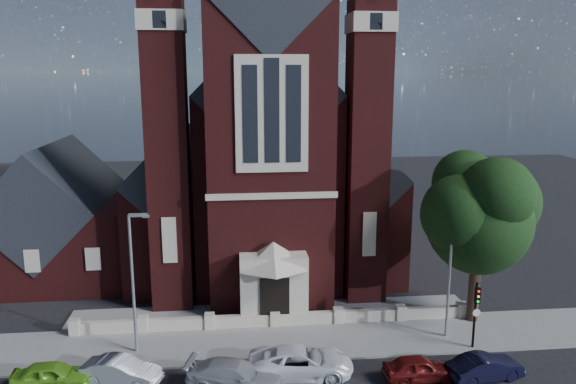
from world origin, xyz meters
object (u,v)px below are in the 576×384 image
object	(u,v)px
traffic_signal	(476,307)
car_silver_b	(235,375)
car_lime_van	(52,375)
car_silver_a	(121,371)
street_lamp_right	(452,264)
parish_hall	(58,223)
car_dark_red	(419,368)
street_tree	(483,216)
church	(259,157)
car_white_suv	(301,362)
car_navy	(485,367)
street_lamp_left	(134,276)

from	to	relation	value
traffic_signal	car_silver_b	xyz separation A→B (m)	(-13.52, -2.63, -1.87)
car_lime_van	car_silver_a	world-z (taller)	car_silver_a
street_lamp_right	car_lime_van	world-z (taller)	street_lamp_right
parish_hall	car_dark_red	bearing A→B (deg)	-38.73
street_tree	church	bearing A→B (deg)	126.17
church	street_lamp_right	distance (m)	21.76
car_white_suv	car_navy	size ratio (longest dim) A/B	1.37
street_lamp_right	car_navy	bearing A→B (deg)	-88.08
street_tree	car_lime_van	world-z (taller)	street_tree
street_tree	car_silver_a	bearing A→B (deg)	-166.90
church	car_lime_van	world-z (taller)	church
church	car_silver_a	bearing A→B (deg)	-110.49
church	street_lamp_left	world-z (taller)	church
parish_hall	car_navy	world-z (taller)	parish_hall
car_lime_van	car_silver_a	xyz separation A→B (m)	(3.38, 0.01, 0.01)
car_silver_b	church	bearing A→B (deg)	7.90
car_navy	car_white_suv	bearing A→B (deg)	71.01
church	traffic_signal	world-z (taller)	church
church	car_white_suv	xyz separation A→B (m)	(0.89, -22.27, -7.43)
traffic_signal	car_white_suv	distance (m)	10.42
street_lamp_right	car_silver_b	xyz separation A→B (m)	(-12.61, -4.20, -3.89)
street_lamp_right	car_navy	xyz separation A→B (m)	(0.16, -4.66, -3.94)
traffic_signal	car_navy	xyz separation A→B (m)	(-0.75, -3.09, -1.93)
street_lamp_right	car_silver_b	world-z (taller)	street_lamp_right
car_navy	street_tree	bearing A→B (deg)	-31.11
car_white_suv	car_navy	world-z (taller)	car_white_suv
car_dark_red	car_navy	size ratio (longest dim) A/B	0.93
church	street_lamp_right	bearing A→B (deg)	-61.96
street_tree	car_lime_van	size ratio (longest dim) A/B	2.76
car_lime_van	car_white_suv	world-z (taller)	car_white_suv
car_lime_van	street_lamp_right	bearing A→B (deg)	-83.56
traffic_signal	street_lamp_left	bearing A→B (deg)	175.24
parish_hall	car_silver_b	bearing A→B (deg)	-53.48
car_white_suv	street_lamp_left	bearing A→B (deg)	74.19
traffic_signal	car_dark_red	bearing A→B (deg)	-146.24
church	traffic_signal	bearing A→B (deg)	-61.80
car_silver_b	car_dark_red	bearing A→B (deg)	-76.73
traffic_signal	car_silver_a	xyz separation A→B (m)	(-19.26, -1.57, -1.91)
street_tree	car_silver_a	size ratio (longest dim) A/B	2.64
car_silver_a	car_dark_red	distance (m)	15.17
traffic_signal	car_dark_red	xyz separation A→B (m)	(-4.14, -2.77, -1.95)
church	street_lamp_right	size ratio (longest dim) A/B	4.31
parish_hall	car_lime_van	bearing A→B (deg)	-75.71
street_lamp_left	street_lamp_right	size ratio (longest dim) A/B	1.00
traffic_signal	car_lime_van	world-z (taller)	traffic_signal
church	car_navy	distance (m)	26.81
car_silver_b	street_tree	bearing A→B (deg)	-54.53
parish_hall	street_lamp_right	size ratio (longest dim) A/B	1.51
car_dark_red	street_tree	bearing A→B (deg)	-44.88
church	car_white_suv	distance (m)	23.49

